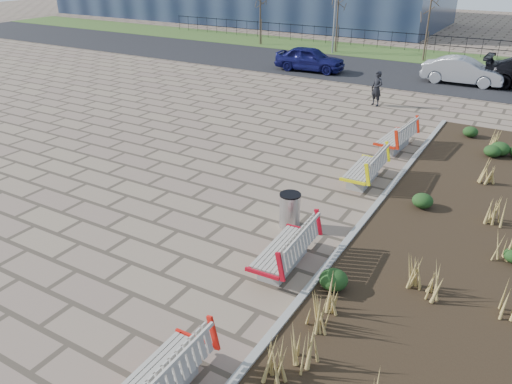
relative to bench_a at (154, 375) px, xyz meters
The scene contains 18 objects.
ground 4.02m from the bench_a, 138.83° to the left, with size 120.00×120.00×0.00m, color #766551.
planting_bed 8.30m from the bench_a, 66.91° to the left, with size 4.50×18.00×0.10m, color black.
planting_curb 7.69m from the bench_a, 83.12° to the left, with size 0.16×18.00×0.15m, color gray.
grass_verge_far 30.77m from the bench_a, 95.60° to the left, with size 80.00×5.00×0.04m, color #33511E.
road 24.81m from the bench_a, 96.95° to the left, with size 80.00×7.00×0.02m, color black.
bench_a is the anchor object (origin of this frame).
bench_b 4.27m from the bench_a, 90.00° to the left, with size 0.90×2.10×1.00m, color #B90C1C, non-canonical shape.
bench_c 9.49m from the bench_a, 90.00° to the left, with size 0.90×2.10×1.00m, color #FFF30D, non-canonical shape.
bench_d 12.75m from the bench_a, 90.00° to the left, with size 0.90×2.10×1.00m, color red, non-canonical shape.
litter_bin 5.95m from the bench_a, 96.56° to the left, with size 0.52×0.52×0.91m, color #B2B2B7.
pedestrian 17.93m from the bench_a, 97.57° to the left, with size 0.56×0.37×1.55m, color black.
car_blue 24.13m from the bench_a, 109.32° to the left, with size 1.62×4.02×1.37m, color #11124E.
car_silver 23.97m from the bench_a, 89.42° to the left, with size 1.43×4.09×1.35m, color gray.
tree_a 32.80m from the bench_a, 117.25° to the left, with size 1.40×1.40×4.00m, color #4C3D2D, non-canonical shape.
tree_b 30.52m from the bench_a, 107.17° to the left, with size 1.40×1.40×4.00m, color #4C3D2D, non-canonical shape.
tree_c 29.32m from the bench_a, 95.88° to the left, with size 1.40×1.40×4.00m, color #4C3D2D, non-canonical shape.
lamp_west 30.11m from the bench_a, 107.45° to the left, with size 0.24×0.60×6.00m, color gray, non-canonical shape.
railing_fence 32.26m from the bench_a, 95.34° to the left, with size 44.00×0.10×1.20m, color black, non-canonical shape.
Camera 1 is at (7.22, -6.70, 6.37)m, focal length 35.00 mm.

